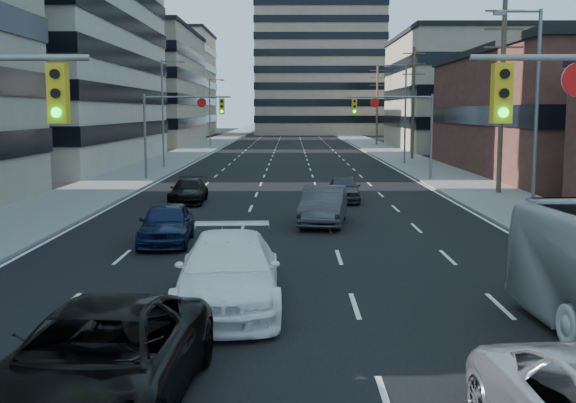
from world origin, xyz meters
The scene contains 22 objects.
road_surface centered at (0.00, 130.00, 0.01)m, with size 18.00×300.00×0.02m, color black.
sidewalk_left centered at (-11.50, 130.00, 0.07)m, with size 5.00×300.00×0.15m, color slate.
sidewalk_right centered at (11.50, 130.00, 0.07)m, with size 5.00×300.00×0.15m, color slate.
office_left_far centered at (-24.00, 100.00, 8.00)m, with size 20.00×30.00×16.00m, color gray.
office_right_far centered at (25.00, 88.00, 7.00)m, with size 22.00×28.00×14.00m, color gray.
bg_block_left centered at (-28.00, 140.00, 10.00)m, with size 24.00×24.00×20.00m, color #ADA089.
bg_block_right centered at (32.00, 130.00, 6.00)m, with size 22.00×22.00×12.00m, color gray.
signal_far_left centered at (-7.68, 45.00, 4.30)m, with size 6.09×0.33×6.00m.
signal_far_right centered at (7.68, 45.00, 4.30)m, with size 6.09×0.33×6.00m.
utility_pole_block centered at (12.20, 36.00, 5.78)m, with size 2.20×0.28×11.00m.
utility_pole_midblock centered at (12.20, 66.00, 5.78)m, with size 2.20×0.28×11.00m.
utility_pole_distant centered at (12.20, 96.00, 5.78)m, with size 2.20×0.28×11.00m.
streetlight_left_mid centered at (-10.34, 55.00, 5.05)m, with size 2.03×0.22×9.00m.
streetlight_left_far centered at (-10.34, 90.00, 5.05)m, with size 2.03×0.22×9.00m.
streetlight_right_near centered at (10.34, 25.00, 5.05)m, with size 2.03×0.22×9.00m.
streetlight_right_far centered at (10.34, 60.00, 5.05)m, with size 2.03×0.22×9.00m.
black_pickup centered at (-2.86, 5.58, 0.86)m, with size 2.85×6.18×1.72m, color black.
white_van centered at (-1.32, 11.88, 0.89)m, with size 2.49×6.13×1.78m, color white.
sedan_blue centered at (-4.34, 20.47, 0.76)m, with size 1.80×4.47×1.52m, color #0D1937.
sedan_grey_center centered at (1.60, 25.04, 0.82)m, with size 1.73×4.97×1.64m, color #39393C.
sedan_black_far centered at (-5.20, 32.26, 0.64)m, with size 1.79×4.41×1.28m, color black.
sedan_grey_right centered at (3.02, 32.82, 0.72)m, with size 1.70×4.21×1.44m, color #363639.
Camera 1 is at (0.21, -5.46, 4.83)m, focal length 45.00 mm.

